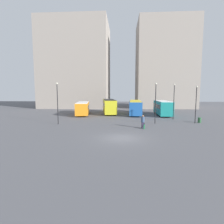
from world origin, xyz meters
TOP-DOWN VIEW (x-y plane):
  - ground_plane at (0.00, 0.00)m, footprint 160.00×160.00m
  - building_block_left at (-15.59, 41.19)m, footprint 21.65×16.48m
  - building_block_right at (13.78, 41.19)m, footprint 18.02×13.67m
  - bus_0 at (-8.91, 20.29)m, footprint 4.13×9.91m
  - bus_1 at (-3.08, 22.60)m, footprint 4.05×10.30m
  - bus_2 at (3.02, 21.96)m, footprint 3.17×11.74m
  - bus_3 at (8.90, 20.28)m, footprint 2.77×9.10m
  - traveler at (2.91, 5.58)m, footprint 0.55×0.55m
  - suitcase at (3.07, 5.09)m, footprint 0.24×0.46m
  - lamp_post_0 at (9.45, 13.92)m, footprint 0.28×0.28m
  - lamp_post_1 at (11.79, 9.96)m, footprint 0.28×0.28m
  - lamp_post_2 at (5.30, 9.38)m, footprint 0.28×0.28m
  - lamp_post_3 at (-9.97, 7.80)m, footprint 0.28×0.28m
  - trash_bin at (12.77, 10.61)m, footprint 0.52×0.52m

SIDE VIEW (x-z plane):
  - ground_plane at x=0.00m, z-range 0.00..0.00m
  - suitcase at x=3.07m, z-range -0.13..0.72m
  - trash_bin at x=12.77m, z-range 0.00..0.85m
  - traveler at x=2.91m, z-range 0.17..2.01m
  - bus_0 at x=-8.91m, z-range 0.12..2.93m
  - bus_2 at x=3.02m, z-range 0.14..3.22m
  - bus_3 at x=8.90m, z-range 0.13..3.28m
  - bus_1 at x=-3.08m, z-range 0.14..3.47m
  - lamp_post_1 at x=11.79m, z-range 0.51..6.52m
  - lamp_post_2 at x=5.30m, z-range 0.52..6.97m
  - lamp_post_3 at x=-9.97m, z-range 0.52..6.97m
  - lamp_post_0 at x=9.45m, z-range 0.52..7.04m
  - building_block_right at x=13.78m, z-range 0.00..27.75m
  - building_block_left at x=-15.59m, z-range 0.00..27.87m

